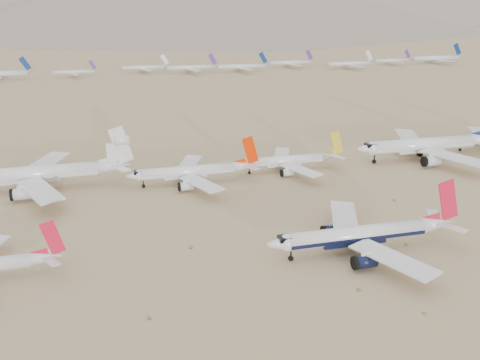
{
  "coord_description": "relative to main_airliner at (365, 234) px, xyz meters",
  "views": [
    {
      "loc": [
        -50.35,
        -109.26,
        62.03
      ],
      "look_at": [
        -9.38,
        43.61,
        7.0
      ],
      "focal_mm": 40.0,
      "sensor_mm": 36.0,
      "label": 1
    }
  ],
  "objects": [
    {
      "name": "ground",
      "position": [
        -11.91,
        -1.26,
        -4.82
      ],
      "size": [
        7000.0,
        7000.0,
        0.0
      ],
      "primitive_type": "plane",
      "color": "#88724F",
      "rests_on": "ground"
    },
    {
      "name": "row2_orange_tail",
      "position": [
        -32.59,
        62.57,
        -0.45
      ],
      "size": [
        43.69,
        42.74,
        15.58
      ],
      "color": "silver",
      "rests_on": "ground"
    },
    {
      "name": "row2_navy_widebody",
      "position": [
        62.54,
        67.35,
        1.02
      ],
      "size": [
        58.84,
        57.54,
        20.93
      ],
      "color": "silver",
      "rests_on": "ground"
    },
    {
      "name": "distant_storage_row",
      "position": [
        10.68,
        336.77,
        -0.35
      ],
      "size": [
        565.69,
        59.44,
        16.25
      ],
      "color": "silver",
      "rests_on": "ground"
    },
    {
      "name": "row2_gold_tail",
      "position": [
        4.5,
        67.35,
        -0.88
      ],
      "size": [
        39.55,
        38.68,
        14.08
      ],
      "color": "silver",
      "rests_on": "ground"
    },
    {
      "name": "main_airliner",
      "position": [
        0.0,
        0.0,
        0.0
      ],
      "size": [
        49.7,
        48.55,
        17.54
      ],
      "color": "silver",
      "rests_on": "ground"
    },
    {
      "name": "desert_scrub",
      "position": [
        -12.19,
        -32.88,
        -4.54
      ],
      "size": [
        261.14,
        121.67,
        0.63
      ],
      "color": "brown",
      "rests_on": "ground"
    },
    {
      "name": "row2_white_trijet",
      "position": [
        -82.03,
        69.67,
        1.05
      ],
      "size": [
        57.29,
        55.99,
        20.3
      ],
      "color": "silver",
      "rests_on": "ground"
    }
  ]
}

